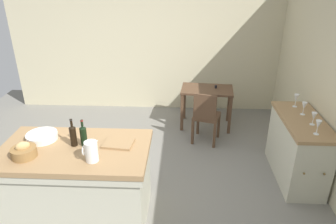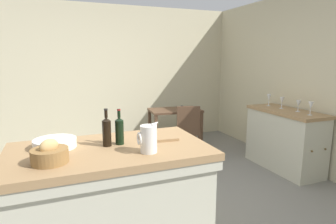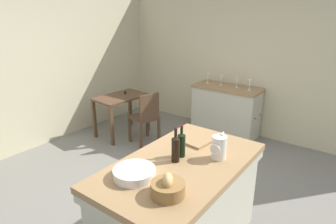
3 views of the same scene
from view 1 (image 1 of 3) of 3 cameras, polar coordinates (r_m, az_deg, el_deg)
The scene contains 16 objects.
ground_plane at distance 4.38m, azimuth -7.07°, elevation -12.74°, with size 6.76×6.76×0.00m, color slate.
wall_back at distance 6.19m, azimuth -3.78°, elevation 12.21°, with size 5.32×0.12×2.60m, color beige.
island_table at distance 3.72m, azimuth -16.06°, elevation -11.87°, with size 1.61×0.93×0.91m.
side_cabinet at distance 4.57m, azimuth 22.61°, elevation -6.21°, with size 0.52×1.19×0.89m.
writing_desk at distance 5.58m, azimuth 7.13°, elevation 3.15°, with size 0.95×0.64×0.77m.
wooden_chair at distance 5.06m, azimuth 6.95°, elevation -0.69°, with size 0.50×0.50×0.90m.
pitcher at distance 3.18m, azimuth -13.88°, elevation -6.97°, with size 0.17×0.13×0.25m.
wash_bowl at distance 3.77m, azimuth -22.08°, elevation -4.16°, with size 0.34×0.34×0.07m, color silver.
bread_basket at distance 3.49m, azimuth -24.90°, elevation -6.57°, with size 0.25×0.25×0.17m.
cutting_board at distance 3.45m, azimuth -9.09°, elevation -5.69°, with size 0.32×0.24×0.02m, color #99754C.
wine_bottle_dark at distance 3.46m, azimuth -15.22°, elevation -4.11°, with size 0.07×0.07×0.30m.
wine_bottle_amber at distance 3.48m, azimuth -16.99°, elevation -4.06°, with size 0.07×0.07×0.32m.
wine_glass_far_left at distance 4.00m, azimuth 25.79°, elevation -2.13°, with size 0.07×0.07×0.18m.
wine_glass_left at distance 4.22m, azimuth 25.15°, elevation -0.74°, with size 0.07×0.07×0.16m.
wine_glass_middle at distance 4.46m, azimuth 23.66°, elevation 0.97°, with size 0.07×0.07×0.17m.
wine_glass_right at distance 4.67m, azimuth 22.42°, elevation 2.34°, with size 0.07×0.07×0.18m.
Camera 1 is at (0.69, -3.40, 2.67)m, focal length 33.28 mm.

